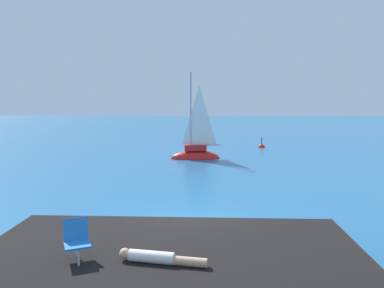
# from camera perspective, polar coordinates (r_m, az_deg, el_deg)

# --- Properties ---
(ground_plane) EXTENTS (160.00, 160.00, 0.00)m
(ground_plane) POSITION_cam_1_polar(r_m,az_deg,el_deg) (11.98, -0.25, -12.03)
(ground_plane) COLOR #236093
(shore_ledge) EXTENTS (8.30, 4.98, 0.68)m
(shore_ledge) POSITION_cam_1_polar(r_m,az_deg,el_deg) (8.37, -3.23, -18.09)
(shore_ledge) COLOR black
(shore_ledge) RESTS_ON ground
(boulder_seaward) EXTENTS (0.94, 0.92, 0.43)m
(boulder_seaward) POSITION_cam_1_polar(r_m,az_deg,el_deg) (10.97, 2.38, -13.84)
(boulder_seaward) COLOR black
(boulder_seaward) RESTS_ON ground
(boulder_inland) EXTENTS (0.90, 0.75, 0.63)m
(boulder_inland) POSITION_cam_1_polar(r_m,az_deg,el_deg) (10.94, -13.40, -14.09)
(boulder_inland) COLOR black
(boulder_inland) RESTS_ON ground
(sailboat_near) EXTENTS (3.36, 1.40, 6.13)m
(sailboat_near) POSITION_cam_1_polar(r_m,az_deg,el_deg) (24.74, 0.54, -1.47)
(sailboat_near) COLOR red
(sailboat_near) RESTS_ON ground
(person_sunbather) EXTENTS (1.75, 0.52, 0.25)m
(person_sunbather) POSITION_cam_1_polar(r_m,az_deg,el_deg) (7.69, -5.16, -16.69)
(person_sunbather) COLOR white
(person_sunbather) RESTS_ON shore_ledge
(beach_chair) EXTENTS (0.68, 0.74, 0.80)m
(beach_chair) POSITION_cam_1_polar(r_m,az_deg,el_deg) (8.06, -17.03, -13.36)
(beach_chair) COLOR blue
(beach_chair) RESTS_ON shore_ledge
(marker_buoy) EXTENTS (0.56, 0.56, 1.13)m
(marker_buoy) POSITION_cam_1_polar(r_m,az_deg,el_deg) (31.13, 10.41, -0.50)
(marker_buoy) COLOR red
(marker_buoy) RESTS_ON ground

